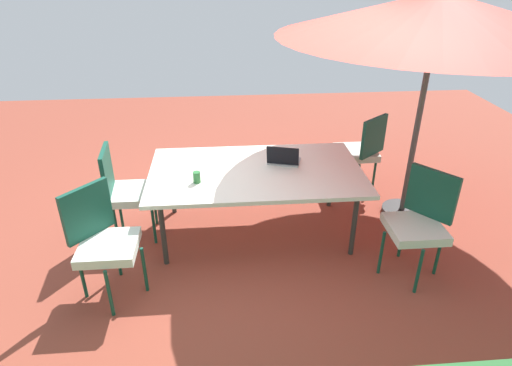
% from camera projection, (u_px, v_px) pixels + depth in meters
% --- Properties ---
extents(ground_plane, '(10.00, 10.00, 0.02)m').
position_uv_depth(ground_plane, '(256.00, 232.00, 4.60)').
color(ground_plane, brown).
extents(dining_table, '(2.08, 1.22, 0.72)m').
position_uv_depth(dining_table, '(256.00, 174.00, 4.28)').
color(dining_table, silver).
rests_on(dining_table, ground_plane).
extents(patio_umbrella, '(2.97, 2.97, 2.32)m').
position_uv_depth(patio_umbrella, '(438.00, 15.00, 3.94)').
color(patio_umbrella, '#4C4C4C').
rests_on(patio_umbrella, ground_plane).
extents(chair_east, '(0.48, 0.47, 0.98)m').
position_uv_depth(chair_east, '(126.00, 189.00, 4.28)').
color(chair_east, silver).
rests_on(chair_east, ground_plane).
extents(chair_northeast, '(0.59, 0.58, 0.98)m').
position_uv_depth(chair_northeast, '(103.00, 238.00, 3.53)').
color(chair_northeast, silver).
rests_on(chair_northeast, ground_plane).
extents(chair_northwest, '(0.58, 0.58, 0.98)m').
position_uv_depth(chair_northwest, '(420.00, 220.00, 3.78)').
color(chair_northwest, silver).
rests_on(chair_northwest, ground_plane).
extents(chair_southwest, '(0.58, 0.58, 0.98)m').
position_uv_depth(chair_southwest, '(361.00, 149.00, 5.14)').
color(chair_southwest, silver).
rests_on(chair_southwest, ground_plane).
extents(laptop, '(0.38, 0.33, 0.21)m').
position_uv_depth(laptop, '(284.00, 159.00, 4.37)').
color(laptop, gray).
rests_on(laptop, dining_table).
extents(cup, '(0.07, 0.07, 0.11)m').
position_uv_depth(cup, '(197.00, 177.00, 4.01)').
color(cup, '#286B33').
rests_on(cup, dining_table).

